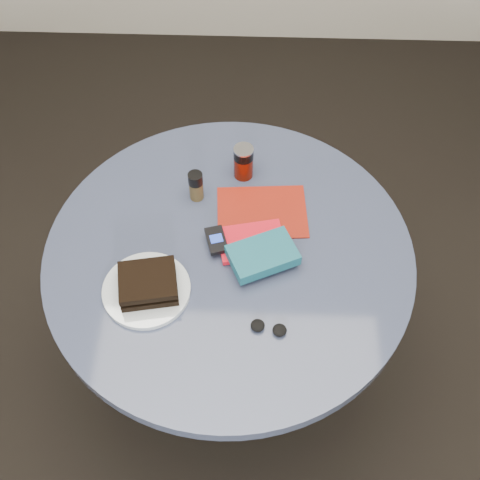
{
  "coord_description": "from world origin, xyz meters",
  "views": [
    {
      "loc": [
        0.06,
        -0.92,
        2.08
      ],
      "look_at": [
        0.03,
        0.0,
        0.8
      ],
      "focal_mm": 45.0,
      "sensor_mm": 36.0,
      "label": 1
    }
  ],
  "objects_px": {
    "sandwich": "(148,284)",
    "pepper_grinder": "(196,186)",
    "soda_can": "(243,162)",
    "novel": "(263,255)",
    "magazine": "(262,212)",
    "mp3_player": "(216,240)",
    "headphones": "(269,328)",
    "table": "(230,282)",
    "plate": "(147,290)",
    "red_book": "(252,242)"
  },
  "relations": [
    {
      "from": "sandwich",
      "to": "pepper_grinder",
      "type": "distance_m",
      "value": 0.34
    },
    {
      "from": "soda_can",
      "to": "headphones",
      "type": "distance_m",
      "value": 0.52
    },
    {
      "from": "red_book",
      "to": "headphones",
      "type": "height_order",
      "value": "same"
    },
    {
      "from": "pepper_grinder",
      "to": "novel",
      "type": "xyz_separation_m",
      "value": [
        0.19,
        -0.22,
        -0.01
      ]
    },
    {
      "from": "mp3_player",
      "to": "headphones",
      "type": "height_order",
      "value": "mp3_player"
    },
    {
      "from": "red_book",
      "to": "pepper_grinder",
      "type": "bearing_deg",
      "value": 122.85
    },
    {
      "from": "plate",
      "to": "magazine",
      "type": "xyz_separation_m",
      "value": [
        0.29,
        0.27,
        -0.0
      ]
    },
    {
      "from": "magazine",
      "to": "novel",
      "type": "xyz_separation_m",
      "value": [
        0.0,
        -0.17,
        0.03
      ]
    },
    {
      "from": "mp3_player",
      "to": "sandwich",
      "type": "bearing_deg",
      "value": -137.35
    },
    {
      "from": "pepper_grinder",
      "to": "headphones",
      "type": "xyz_separation_m",
      "value": [
        0.21,
        -0.42,
        -0.04
      ]
    },
    {
      "from": "sandwich",
      "to": "red_book",
      "type": "bearing_deg",
      "value": 31.74
    },
    {
      "from": "plate",
      "to": "table",
      "type": "bearing_deg",
      "value": 33.35
    },
    {
      "from": "red_book",
      "to": "headphones",
      "type": "xyz_separation_m",
      "value": [
        0.05,
        -0.26,
        -0.0
      ]
    },
    {
      "from": "table",
      "to": "soda_can",
      "type": "relative_size",
      "value": 9.25
    },
    {
      "from": "pepper_grinder",
      "to": "table",
      "type": "bearing_deg",
      "value": -61.48
    },
    {
      "from": "pepper_grinder",
      "to": "mp3_player",
      "type": "relative_size",
      "value": 0.99
    },
    {
      "from": "headphones",
      "to": "red_book",
      "type": "bearing_deg",
      "value": 100.51
    },
    {
      "from": "table",
      "to": "plate",
      "type": "relative_size",
      "value": 4.41
    },
    {
      "from": "sandwich",
      "to": "magazine",
      "type": "distance_m",
      "value": 0.39
    },
    {
      "from": "magazine",
      "to": "headphones",
      "type": "xyz_separation_m",
      "value": [
        0.02,
        -0.37,
        0.01
      ]
    },
    {
      "from": "table",
      "to": "pepper_grinder",
      "type": "distance_m",
      "value": 0.3
    },
    {
      "from": "plate",
      "to": "soda_can",
      "type": "height_order",
      "value": "soda_can"
    },
    {
      "from": "table",
      "to": "headphones",
      "type": "height_order",
      "value": "headphones"
    },
    {
      "from": "mp3_player",
      "to": "headphones",
      "type": "distance_m",
      "value": 0.29
    },
    {
      "from": "mp3_player",
      "to": "soda_can",
      "type": "bearing_deg",
      "value": 76.11
    },
    {
      "from": "table",
      "to": "sandwich",
      "type": "relative_size",
      "value": 6.14
    },
    {
      "from": "magazine",
      "to": "mp3_player",
      "type": "relative_size",
      "value": 2.62
    },
    {
      "from": "headphones",
      "to": "plate",
      "type": "bearing_deg",
      "value": 162.46
    },
    {
      "from": "soda_can",
      "to": "novel",
      "type": "bearing_deg",
      "value": -79.12
    },
    {
      "from": "magazine",
      "to": "mp3_player",
      "type": "height_order",
      "value": "mp3_player"
    },
    {
      "from": "red_book",
      "to": "headphones",
      "type": "relative_size",
      "value": 1.83
    },
    {
      "from": "soda_can",
      "to": "novel",
      "type": "height_order",
      "value": "soda_can"
    },
    {
      "from": "sandwich",
      "to": "plate",
      "type": "bearing_deg",
      "value": 174.94
    },
    {
      "from": "soda_can",
      "to": "red_book",
      "type": "height_order",
      "value": "soda_can"
    },
    {
      "from": "pepper_grinder",
      "to": "headphones",
      "type": "bearing_deg",
      "value": -63.53
    },
    {
      "from": "sandwich",
      "to": "pepper_grinder",
      "type": "relative_size",
      "value": 1.71
    },
    {
      "from": "soda_can",
      "to": "plate",
      "type": "bearing_deg",
      "value": -119.88
    },
    {
      "from": "table",
      "to": "sandwich",
      "type": "xyz_separation_m",
      "value": [
        -0.2,
        -0.14,
        0.2
      ]
    },
    {
      "from": "magazine",
      "to": "novel",
      "type": "bearing_deg",
      "value": -92.9
    },
    {
      "from": "red_book",
      "to": "magazine",
      "type": "bearing_deg",
      "value": 64.12
    },
    {
      "from": "pepper_grinder",
      "to": "magazine",
      "type": "bearing_deg",
      "value": -15.3
    },
    {
      "from": "soda_can",
      "to": "magazine",
      "type": "xyz_separation_m",
      "value": [
        0.06,
        -0.14,
        -0.05
      ]
    },
    {
      "from": "plate",
      "to": "pepper_grinder",
      "type": "bearing_deg",
      "value": 71.88
    },
    {
      "from": "novel",
      "to": "headphones",
      "type": "distance_m",
      "value": 0.2
    },
    {
      "from": "headphones",
      "to": "table",
      "type": "bearing_deg",
      "value": 114.8
    },
    {
      "from": "plate",
      "to": "sandwich",
      "type": "xyz_separation_m",
      "value": [
        0.01,
        -0.0,
        0.03
      ]
    },
    {
      "from": "plate",
      "to": "magazine",
      "type": "height_order",
      "value": "plate"
    },
    {
      "from": "table",
      "to": "magazine",
      "type": "bearing_deg",
      "value": 56.77
    },
    {
      "from": "plate",
      "to": "headphones",
      "type": "height_order",
      "value": "headphones"
    },
    {
      "from": "soda_can",
      "to": "headphones",
      "type": "bearing_deg",
      "value": -81.34
    }
  ]
}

